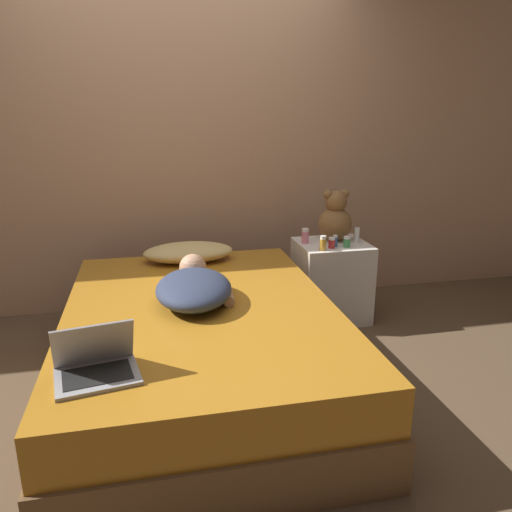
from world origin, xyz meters
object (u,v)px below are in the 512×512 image
(pillow, at_px, (188,252))
(bottle_green, at_px, (347,242))
(laptop, at_px, (96,364))
(bottle_blue, at_px, (335,241))
(person_lying, at_px, (194,286))
(bottle_red, at_px, (332,243))
(teddy_bear, at_px, (335,219))
(bottle_pink, at_px, (305,236))
(bottle_white, at_px, (357,235))
(bottle_amber, at_px, (323,243))

(pillow, distance_m, bottle_green, 1.10)
(pillow, xyz_separation_m, laptop, (-0.49, -1.47, -0.01))
(bottle_green, relative_size, bottle_blue, 0.93)
(person_lying, bearing_deg, bottle_red, 33.19)
(teddy_bear, xyz_separation_m, bottle_pink, (-0.23, -0.03, -0.11))
(bottle_white, bearing_deg, bottle_amber, -154.62)
(person_lying, xyz_separation_m, laptop, (-0.46, -0.74, -0.03))
(pillow, height_order, bottle_pink, bottle_pink)
(pillow, bearing_deg, bottle_blue, -8.97)
(laptop, relative_size, bottle_amber, 3.50)
(teddy_bear, distance_m, bottle_green, 0.23)
(pillow, relative_size, bottle_amber, 6.05)
(bottle_white, bearing_deg, bottle_pink, 171.14)
(bottle_green, bearing_deg, bottle_blue, 155.93)
(person_lying, distance_m, bottle_white, 1.39)
(bottle_blue, bearing_deg, bottle_amber, -146.65)
(pillow, height_order, laptop, laptop)
(bottle_white, bearing_deg, person_lying, -152.59)
(person_lying, distance_m, bottle_red, 1.13)
(pillow, distance_m, teddy_bear, 1.08)
(pillow, distance_m, bottle_pink, 0.84)
(bottle_pink, xyz_separation_m, bottle_blue, (0.18, -0.13, -0.01))
(pillow, bearing_deg, bottle_white, -4.30)
(bottle_amber, bearing_deg, bottle_green, 12.98)
(pillow, relative_size, teddy_bear, 1.66)
(bottle_pink, bearing_deg, laptop, -132.66)
(bottle_pink, relative_size, bottle_blue, 1.32)
(pillow, xyz_separation_m, bottle_blue, (1.01, -0.16, 0.07))
(person_lying, height_order, teddy_bear, teddy_bear)
(laptop, distance_m, bottle_white, 2.18)
(bottle_pink, bearing_deg, teddy_bear, 7.55)
(laptop, relative_size, bottle_white, 3.29)
(person_lying, bearing_deg, bottle_green, 30.90)
(bottle_white, xyz_separation_m, bottle_red, (-0.23, -0.11, -0.02))
(bottle_white, distance_m, bottle_pink, 0.37)
(bottle_green, bearing_deg, teddy_bear, 95.49)
(pillow, height_order, bottle_white, bottle_white)
(person_lying, xyz_separation_m, bottle_blue, (1.04, 0.57, 0.05))
(person_lying, height_order, bottle_pink, bottle_pink)
(pillow, height_order, bottle_green, bottle_green)
(bottle_blue, bearing_deg, laptop, -138.93)
(pillow, relative_size, person_lying, 0.82)
(pillow, xyz_separation_m, bottle_pink, (0.83, -0.03, 0.08))
(laptop, xyz_separation_m, bottle_pink, (1.32, 1.43, 0.09))
(pillow, relative_size, laptop, 1.73)
(person_lying, distance_m, bottle_amber, 1.04)
(laptop, bearing_deg, bottle_amber, 31.40)
(laptop, distance_m, bottle_amber, 1.85)
(person_lying, height_order, laptop, laptop)
(bottle_white, xyz_separation_m, bottle_amber, (-0.31, -0.15, -0.00))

